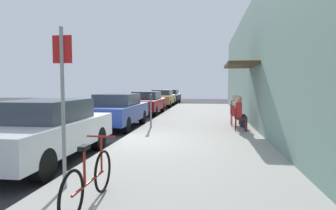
{
  "coord_description": "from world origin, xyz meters",
  "views": [
    {
      "loc": [
        2.7,
        -8.43,
        1.8
      ],
      "look_at": [
        0.73,
        5.83,
        0.82
      ],
      "focal_mm": 30.92,
      "sensor_mm": 36.0,
      "label": 1
    }
  ],
  "objects_px": {
    "parked_car_2": "(147,102)",
    "seated_patron_1": "(238,110)",
    "cafe_chair_0": "(239,117)",
    "seated_patron_0": "(240,112)",
    "parked_car_4": "(170,96)",
    "cafe_chair_1": "(237,115)",
    "parking_meter": "(151,108)",
    "cafe_chair_2": "(234,112)",
    "seated_patron_2": "(236,108)",
    "street_sign": "(63,95)",
    "parked_car_3": "(162,98)",
    "parked_car_0": "(45,130)",
    "parked_car_1": "(117,110)",
    "bicycle_0": "(89,180)"
  },
  "relations": [
    {
      "from": "parked_car_2",
      "to": "seated_patron_1",
      "type": "distance_m",
      "value": 7.82
    },
    {
      "from": "cafe_chair_0",
      "to": "seated_patron_0",
      "type": "bearing_deg",
      "value": -7.62
    },
    {
      "from": "parked_car_4",
      "to": "cafe_chair_1",
      "type": "relative_size",
      "value": 5.06
    },
    {
      "from": "seated_patron_0",
      "to": "parking_meter",
      "type": "bearing_deg",
      "value": 172.77
    },
    {
      "from": "cafe_chair_2",
      "to": "seated_patron_2",
      "type": "height_order",
      "value": "seated_patron_2"
    },
    {
      "from": "street_sign",
      "to": "parked_car_3",
      "type": "bearing_deg",
      "value": 94.37
    },
    {
      "from": "parked_car_0",
      "to": "parked_car_2",
      "type": "xyz_separation_m",
      "value": [
        -0.0,
        11.43,
        -0.02
      ]
    },
    {
      "from": "parked_car_1",
      "to": "seated_patron_0",
      "type": "height_order",
      "value": "parked_car_1"
    },
    {
      "from": "parked_car_3",
      "to": "street_sign",
      "type": "relative_size",
      "value": 1.69
    },
    {
      "from": "parking_meter",
      "to": "parked_car_2",
      "type": "bearing_deg",
      "value": 103.56
    },
    {
      "from": "parked_car_2",
      "to": "cafe_chair_0",
      "type": "xyz_separation_m",
      "value": [
        4.94,
        -6.86,
        -0.11
      ]
    },
    {
      "from": "cafe_chair_1",
      "to": "parked_car_1",
      "type": "bearing_deg",
      "value": 179.05
    },
    {
      "from": "parked_car_4",
      "to": "seated_patron_2",
      "type": "xyz_separation_m",
      "value": [
        5.0,
        -16.52,
        0.11
      ]
    },
    {
      "from": "parking_meter",
      "to": "seated_patron_1",
      "type": "xyz_separation_m",
      "value": [
        3.45,
        0.41,
        -0.07
      ]
    },
    {
      "from": "parked_car_2",
      "to": "parked_car_4",
      "type": "distance_m",
      "value": 11.54
    },
    {
      "from": "parked_car_3",
      "to": "seated_patron_2",
      "type": "relative_size",
      "value": 3.41
    },
    {
      "from": "parked_car_2",
      "to": "cafe_chair_1",
      "type": "relative_size",
      "value": 5.06
    },
    {
      "from": "cafe_chair_2",
      "to": "seated_patron_2",
      "type": "distance_m",
      "value": 0.2
    },
    {
      "from": "parked_car_2",
      "to": "seated_patron_1",
      "type": "height_order",
      "value": "same"
    },
    {
      "from": "parked_car_2",
      "to": "street_sign",
      "type": "distance_m",
      "value": 13.48
    },
    {
      "from": "parking_meter",
      "to": "seated_patron_0",
      "type": "bearing_deg",
      "value": -7.23
    },
    {
      "from": "cafe_chair_0",
      "to": "cafe_chair_2",
      "type": "relative_size",
      "value": 1.0
    },
    {
      "from": "parking_meter",
      "to": "seated_patron_2",
      "type": "height_order",
      "value": "parking_meter"
    },
    {
      "from": "parked_car_1",
      "to": "cafe_chair_1",
      "type": "bearing_deg",
      "value": -0.95
    },
    {
      "from": "cafe_chair_2",
      "to": "bicycle_0",
      "type": "bearing_deg",
      "value": -107.09
    },
    {
      "from": "parked_car_0",
      "to": "parked_car_3",
      "type": "height_order",
      "value": "parked_car_0"
    },
    {
      "from": "parked_car_4",
      "to": "seated_patron_2",
      "type": "bearing_deg",
      "value": -73.16
    },
    {
      "from": "cafe_chair_1",
      "to": "cafe_chair_2",
      "type": "height_order",
      "value": "same"
    },
    {
      "from": "parking_meter",
      "to": "seated_patron_1",
      "type": "relative_size",
      "value": 1.02
    },
    {
      "from": "street_sign",
      "to": "cafe_chair_2",
      "type": "height_order",
      "value": "street_sign"
    },
    {
      "from": "street_sign",
      "to": "cafe_chair_1",
      "type": "distance_m",
      "value": 8.16
    },
    {
      "from": "parked_car_2",
      "to": "parked_car_3",
      "type": "bearing_deg",
      "value": 90.0
    },
    {
      "from": "cafe_chair_0",
      "to": "seated_patron_1",
      "type": "distance_m",
      "value": 0.86
    },
    {
      "from": "parked_car_3",
      "to": "bicycle_0",
      "type": "bearing_deg",
      "value": -83.86
    },
    {
      "from": "seated_patron_0",
      "to": "seated_patron_2",
      "type": "relative_size",
      "value": 1.0
    },
    {
      "from": "parking_meter",
      "to": "cafe_chair_2",
      "type": "distance_m",
      "value": 3.7
    },
    {
      "from": "parked_car_3",
      "to": "cafe_chair_1",
      "type": "height_order",
      "value": "parked_car_3"
    },
    {
      "from": "seated_patron_2",
      "to": "bicycle_0",
      "type": "bearing_deg",
      "value": -107.46
    },
    {
      "from": "bicycle_0",
      "to": "seated_patron_2",
      "type": "bearing_deg",
      "value": 72.54
    },
    {
      "from": "cafe_chair_0",
      "to": "seated_patron_2",
      "type": "distance_m",
      "value": 1.89
    },
    {
      "from": "parking_meter",
      "to": "seated_patron_0",
      "type": "relative_size",
      "value": 1.02
    },
    {
      "from": "street_sign",
      "to": "cafe_chair_0",
      "type": "height_order",
      "value": "street_sign"
    },
    {
      "from": "parked_car_0",
      "to": "seated_patron_0",
      "type": "bearing_deg",
      "value": 42.38
    },
    {
      "from": "parking_meter",
      "to": "cafe_chair_1",
      "type": "distance_m",
      "value": 3.43
    },
    {
      "from": "cafe_chair_2",
      "to": "street_sign",
      "type": "bearing_deg",
      "value": -112.28
    },
    {
      "from": "parking_meter",
      "to": "cafe_chair_0",
      "type": "xyz_separation_m",
      "value": [
        3.39,
        -0.43,
        -0.26
      ]
    },
    {
      "from": "parked_car_1",
      "to": "seated_patron_2",
      "type": "height_order",
      "value": "parked_car_1"
    },
    {
      "from": "parked_car_0",
      "to": "cafe_chair_0",
      "type": "relative_size",
      "value": 5.06
    },
    {
      "from": "parked_car_2",
      "to": "parked_car_0",
      "type": "bearing_deg",
      "value": -90.0
    },
    {
      "from": "parked_car_3",
      "to": "seated_patron_1",
      "type": "height_order",
      "value": "parked_car_3"
    }
  ]
}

